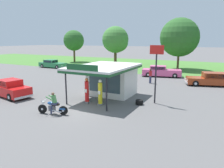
{
  "coord_description": "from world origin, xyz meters",
  "views": [
    {
      "loc": [
        8.94,
        -12.06,
        5.1
      ],
      "look_at": [
        0.88,
        3.67,
        1.4
      ],
      "focal_mm": 33.98,
      "sensor_mm": 36.0,
      "label": 1
    }
  ],
  "objects": [
    {
      "name": "grass_verge_strip",
      "position": [
        0.0,
        30.0,
        0.0
      ],
      "size": [
        120.0,
        24.0,
        0.01
      ],
      "primitive_type": "cube",
      "color": "#477A33",
      "rests_on": "ground"
    },
    {
      "name": "tree_oak_left",
      "position": [
        -21.8,
        28.47,
        4.85
      ],
      "size": [
        4.71,
        4.71,
        7.29
      ],
      "color": "brown",
      "rests_on": "ground"
    },
    {
      "name": "parked_car_back_row_centre_left",
      "position": [
        -6.24,
        14.55,
        0.67
      ],
      "size": [
        5.6,
        2.41,
        1.47
      ],
      "color": "#993819",
      "rests_on": "ground"
    },
    {
      "name": "parked_car_back_row_far_right",
      "position": [
        -18.79,
        17.8,
        0.67
      ],
      "size": [
        5.47,
        2.03,
        1.46
      ],
      "color": "#2D844C",
      "rests_on": "ground"
    },
    {
      "name": "tree_oak_right",
      "position": [
        2.31,
        26.28,
        5.5
      ],
      "size": [
        6.61,
        6.61,
        8.81
      ],
      "color": "brown",
      "rests_on": "ground"
    },
    {
      "name": "ground_plane",
      "position": [
        0.0,
        0.0,
        0.0
      ],
      "size": [
        300.0,
        300.0,
        0.0
      ],
      "primitive_type": "plane",
      "color": "#5B5959"
    },
    {
      "name": "bystander_chatting_near_pumps",
      "position": [
        1.68,
        12.13,
        0.93
      ],
      "size": [
        0.38,
        0.38,
        1.73
      ],
      "color": "#2D3351",
      "rests_on": "ground"
    },
    {
      "name": "gas_pump_offside",
      "position": [
        0.68,
        2.01,
        0.94
      ],
      "size": [
        0.44,
        0.44,
        2.06
      ],
      "color": "slate",
      "rests_on": "ground"
    },
    {
      "name": "spare_tire_stack",
      "position": [
        3.44,
        3.48,
        0.18
      ],
      "size": [
        0.6,
        0.6,
        0.36
      ],
      "color": "black",
      "rests_on": "ground"
    },
    {
      "name": "parked_car_back_row_centre_right",
      "position": [
        8.23,
        14.08,
        0.68
      ],
      "size": [
        5.69,
        3.27,
        1.49
      ],
      "color": "#993819",
      "rests_on": "ground"
    },
    {
      "name": "gas_pump_nearside",
      "position": [
        -0.59,
        2.01,
        0.95
      ],
      "size": [
        0.44,
        0.44,
        2.07
      ],
      "color": "slate",
      "rests_on": "ground"
    },
    {
      "name": "tree_oak_far_right",
      "position": [
        -9.53,
        25.8,
        4.97
      ],
      "size": [
        5.16,
        5.16,
        7.7
      ],
      "color": "brown",
      "rests_on": "ground"
    },
    {
      "name": "service_station_kiosk",
      "position": [
        0.04,
        4.95,
        1.71
      ],
      "size": [
        4.57,
        6.68,
        3.36
      ],
      "color": "silver",
      "rests_on": "ground"
    },
    {
      "name": "roadside_pole_sign",
      "position": [
        4.44,
        4.39,
        3.21
      ],
      "size": [
        1.1,
        0.12,
        4.69
      ],
      "color": "black",
      "rests_on": "ground"
    },
    {
      "name": "featured_classic_sedan",
      "position": [
        -8.05,
        0.47,
        0.71
      ],
      "size": [
        5.09,
        2.57,
        1.58
      ],
      "color": "red",
      "rests_on": "ground"
    },
    {
      "name": "motorcycle_with_rider",
      "position": [
        -1.13,
        -1.4,
        0.65
      ],
      "size": [
        2.18,
        0.82,
        1.58
      ],
      "color": "black",
      "rests_on": "ground"
    },
    {
      "name": "parked_car_back_row_far_left",
      "position": [
        1.6,
        17.41,
        0.7
      ],
      "size": [
        5.73,
        3.03,
        1.51
      ],
      "color": "#E55993",
      "rests_on": "ground"
    }
  ]
}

